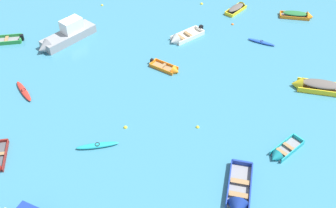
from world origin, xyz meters
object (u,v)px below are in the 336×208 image
object	(u,v)px
kayak_blue_foreground_center	(262,42)
rowboat_white_far_left	(180,39)
mooring_buoy_trailing	(232,25)
mooring_buoy_outer_edge	(125,128)
kayak_turquoise_back_row_center	(97,145)
rowboat_yellow_back_row_left	(238,7)
rowboat_deep_blue_center	(238,199)
rowboat_orange_back_row_right	(170,69)
rowboat_yellow_near_right	(312,85)
rowboat_orange_midfield_left	(300,15)
motor_launch_grey_cluster_outer	(65,36)
rowboat_turquoise_near_camera	(281,153)
mooring_buoy_between_boats_right	(102,5)
kayak_red_outer_right	(24,91)
mooring_buoy_near_foreground	(202,4)
mooring_buoy_midfield	(198,127)

from	to	relation	value
kayak_blue_foreground_center	rowboat_white_far_left	bearing A→B (deg)	172.25
mooring_buoy_trailing	mooring_buoy_outer_edge	bearing A→B (deg)	-127.63
rowboat_white_far_left	kayak_turquoise_back_row_center	bearing A→B (deg)	-118.37
kayak_turquoise_back_row_center	rowboat_yellow_back_row_left	bearing A→B (deg)	53.42
rowboat_deep_blue_center	rowboat_orange_back_row_right	bearing A→B (deg)	103.03
rowboat_yellow_near_right	rowboat_orange_midfield_left	xyz separation A→B (m)	(3.11, 12.41, -0.10)
motor_launch_grey_cluster_outer	rowboat_yellow_back_row_left	world-z (taller)	motor_launch_grey_cluster_outer
kayak_turquoise_back_row_center	mooring_buoy_outer_edge	distance (m)	2.81
kayak_blue_foreground_center	mooring_buoy_trailing	size ratio (longest dim) A/B	9.26
rowboat_orange_midfield_left	mooring_buoy_trailing	bearing A→B (deg)	-173.09
rowboat_yellow_near_right	rowboat_yellow_back_row_left	distance (m)	15.16
rowboat_turquoise_near_camera	mooring_buoy_between_boats_right	size ratio (longest dim) A/B	10.97
rowboat_yellow_near_right	rowboat_turquoise_near_camera	world-z (taller)	rowboat_yellow_near_right
rowboat_yellow_back_row_left	kayak_red_outer_right	bearing A→B (deg)	-148.58
kayak_blue_foreground_center	rowboat_yellow_back_row_left	xyz separation A→B (m)	(-0.92, 7.19, 0.16)
rowboat_deep_blue_center	mooring_buoy_outer_edge	distance (m)	10.53
kayak_blue_foreground_center	mooring_buoy_near_foreground	distance (m)	10.16
rowboat_deep_blue_center	rowboat_yellow_near_right	distance (m)	14.23
rowboat_orange_back_row_right	mooring_buoy_near_foreground	xyz separation A→B (m)	(4.76, 12.87, -0.16)
rowboat_orange_midfield_left	rowboat_yellow_back_row_left	size ratio (longest dim) A/B	1.22
mooring_buoy_midfield	mooring_buoy_trailing	bearing A→B (deg)	69.13
rowboat_deep_blue_center	kayak_blue_foreground_center	bearing A→B (deg)	71.06
rowboat_orange_midfield_left	kayak_red_outer_right	distance (m)	30.61
mooring_buoy_midfield	rowboat_orange_midfield_left	bearing A→B (deg)	49.94
mooring_buoy_midfield	mooring_buoy_between_boats_right	bearing A→B (deg)	112.48
kayak_red_outer_right	mooring_buoy_near_foreground	distance (m)	23.36
motor_launch_grey_cluster_outer	kayak_blue_foreground_center	xyz separation A→B (m)	(20.15, -1.76, -0.57)
mooring_buoy_near_foreground	mooring_buoy_between_boats_right	world-z (taller)	mooring_buoy_near_foreground
rowboat_yellow_near_right	mooring_buoy_near_foreground	xyz separation A→B (m)	(-7.58, 16.40, -0.39)
rowboat_white_far_left	mooring_buoy_midfield	bearing A→B (deg)	-89.39
motor_launch_grey_cluster_outer	mooring_buoy_trailing	world-z (taller)	motor_launch_grey_cluster_outer
kayak_blue_foreground_center	mooring_buoy_between_boats_right	size ratio (longest dim) A/B	9.21
kayak_red_outer_right	mooring_buoy_midfield	size ratio (longest dim) A/B	10.58
mooring_buoy_between_boats_right	motor_launch_grey_cluster_outer	bearing A→B (deg)	-113.30
rowboat_turquoise_near_camera	mooring_buoy_trailing	size ratio (longest dim) A/B	11.03
rowboat_yellow_back_row_left	kayak_turquoise_back_row_center	bearing A→B (deg)	-126.58
rowboat_yellow_back_row_left	motor_launch_grey_cluster_outer	bearing A→B (deg)	-164.22
kayak_turquoise_back_row_center	mooring_buoy_near_foreground	xyz separation A→B (m)	(10.99, 21.96, -0.15)
motor_launch_grey_cluster_outer	mooring_buoy_between_boats_right	world-z (taller)	motor_launch_grey_cluster_outer
rowboat_turquoise_near_camera	mooring_buoy_near_foreground	distance (m)	23.92
mooring_buoy_outer_edge	mooring_buoy_trailing	bearing A→B (deg)	52.37
rowboat_orange_back_row_right	mooring_buoy_outer_edge	xyz separation A→B (m)	(-4.15, -7.21, -0.16)
motor_launch_grey_cluster_outer	rowboat_orange_back_row_right	bearing A→B (deg)	-29.05
rowboat_turquoise_near_camera	rowboat_orange_midfield_left	distance (m)	21.38
kayak_red_outer_right	rowboat_turquoise_near_camera	bearing A→B (deg)	-23.11
mooring_buoy_trailing	rowboat_yellow_back_row_left	bearing A→B (deg)	68.09
rowboat_deep_blue_center	mooring_buoy_between_boats_right	size ratio (longest dim) A/B	15.67
rowboat_yellow_near_right	rowboat_orange_midfield_left	world-z (taller)	rowboat_yellow_near_right
rowboat_yellow_near_right	mooring_buoy_near_foreground	world-z (taller)	rowboat_yellow_near_right
rowboat_orange_midfield_left	rowboat_white_far_left	distance (m)	14.48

